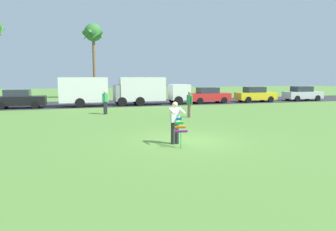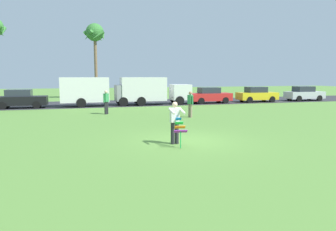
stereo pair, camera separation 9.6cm
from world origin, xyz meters
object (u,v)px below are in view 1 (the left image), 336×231
(parked_truck_grey_van, at_px, (93,91))
(parked_car_red, at_px, (209,96))
(person_kite_flyer, at_px, (175,121))
(parked_car_silver, at_px, (302,94))
(parked_car_black, at_px, (19,99))
(palm_tree_right_near, at_px, (93,36))
(person_walker_near, at_px, (189,103))
(kite_held, at_px, (180,128))
(parked_truck_white_box, at_px, (150,90))
(parked_car_yellow, at_px, (255,95))
(person_walker_far, at_px, (105,101))

(parked_truck_grey_van, relative_size, parked_car_red, 1.61)
(person_kite_flyer, relative_size, parked_car_silver, 0.41)
(parked_car_black, height_order, parked_car_silver, same)
(palm_tree_right_near, bearing_deg, person_kite_flyer, -86.53)
(person_kite_flyer, distance_m, palm_tree_right_near, 27.68)
(parked_car_black, relative_size, person_walker_near, 2.44)
(kite_held, distance_m, parked_truck_white_box, 18.02)
(palm_tree_right_near, bearing_deg, parked_truck_grey_van, -94.50)
(parked_car_red, xyz_separation_m, person_walker_near, (-5.61, -9.57, 0.16))
(parked_car_yellow, relative_size, palm_tree_right_near, 0.48)
(parked_truck_white_box, relative_size, person_walker_far, 3.89)
(parked_car_black, relative_size, parked_truck_grey_van, 0.62)
(parked_truck_grey_van, distance_m, person_walker_near, 11.21)
(person_walker_far, bearing_deg, parked_car_red, 30.04)
(parked_car_black, distance_m, palm_tree_right_near, 13.65)
(kite_held, relative_size, parked_car_black, 0.27)
(parked_truck_grey_van, xyz_separation_m, parked_car_silver, (22.76, 0.00, -0.64))
(person_kite_flyer, xyz_separation_m, person_walker_near, (3.43, 7.58, -0.02))
(parked_car_yellow, bearing_deg, parked_car_silver, -0.00)
(kite_held, xyz_separation_m, parked_truck_grey_van, (-2.40, 17.76, 0.65))
(palm_tree_right_near, xyz_separation_m, person_walker_far, (-0.20, -15.98, -6.54))
(kite_held, distance_m, parked_car_black, 19.70)
(parked_truck_white_box, height_order, parked_car_red, parked_truck_white_box)
(person_kite_flyer, bearing_deg, person_walker_far, 99.56)
(parked_car_black, xyz_separation_m, parked_truck_white_box, (11.51, -0.00, 0.64))
(person_kite_flyer, height_order, parked_car_red, person_kite_flyer)
(parked_truck_grey_van, distance_m, palm_tree_right_near, 11.46)
(person_kite_flyer, distance_m, parked_truck_grey_van, 17.32)
(kite_held, distance_m, parked_car_silver, 27.01)
(kite_held, height_order, parked_truck_white_box, parked_truck_white_box)
(person_walker_far, bearing_deg, person_kite_flyer, -80.44)
(kite_held, bearing_deg, parked_car_black, 115.65)
(kite_held, bearing_deg, person_walker_near, 67.37)
(parked_car_red, height_order, parked_car_yellow, same)
(person_kite_flyer, distance_m, person_walker_far, 11.02)
(parked_car_black, relative_size, parked_car_silver, 0.99)
(parked_truck_white_box, xyz_separation_m, parked_car_silver, (17.37, 0.00, -0.64))
(kite_held, relative_size, person_walker_near, 0.65)
(parked_car_silver, relative_size, person_walker_near, 2.45)
(person_kite_flyer, distance_m, parked_car_silver, 26.63)
(parked_truck_white_box, bearing_deg, person_walker_near, -87.44)
(kite_held, xyz_separation_m, parked_car_silver, (20.36, 17.76, 0.02))
(kite_held, relative_size, parked_truck_grey_van, 0.17)
(kite_held, bearing_deg, parked_car_yellow, 50.98)
(parked_truck_grey_van, bearing_deg, kite_held, -82.29)
(person_kite_flyer, height_order, parked_car_yellow, person_kite_flyer)
(parked_car_red, bearing_deg, parked_car_silver, 0.00)
(kite_held, bearing_deg, parked_car_silver, 41.10)
(person_kite_flyer, distance_m, person_walker_near, 8.32)
(kite_held, xyz_separation_m, person_walker_near, (3.41, 8.19, 0.17))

